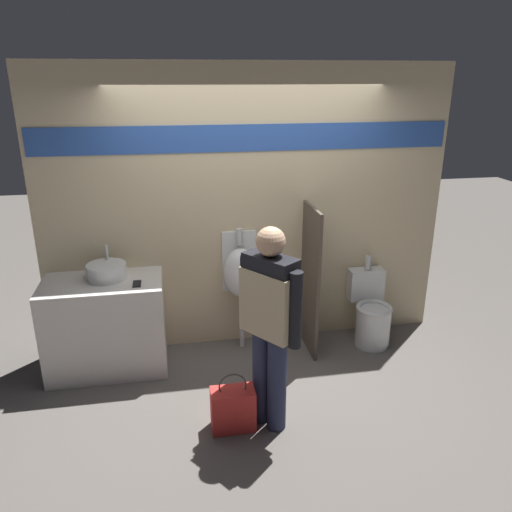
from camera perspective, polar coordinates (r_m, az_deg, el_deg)
The scene contains 10 objects.
ground_plane at distance 4.78m, azimuth 0.37°, elevation -12.61°, with size 16.00×16.00×0.00m, color #5B5651.
display_wall at distance 4.78m, azimuth -0.91°, elevation 5.25°, with size 3.90×0.07×2.70m.
sink_counter at distance 4.78m, azimuth -16.77°, elevation -7.59°, with size 1.05×0.61×0.86m.
sink_basin at distance 4.63m, azimuth -16.69°, elevation -1.69°, with size 0.35×0.35×0.28m.
cell_phone at distance 4.45m, azimuth -13.45°, elevation -3.11°, with size 0.07×0.14×0.01m.
divider_near_counter at distance 4.82m, azimuth 6.21°, elevation -2.77°, with size 0.03×0.55×1.45m.
urinal_near_counter at distance 4.79m, azimuth -1.71°, elevation -1.89°, with size 0.35×0.28×1.21m.
toilet at distance 5.19m, azimuth 13.00°, elevation -6.45°, with size 0.36×0.52×0.87m.
person_in_vest at distance 3.64m, azimuth 1.60°, elevation -6.85°, with size 0.42×0.47×1.60m.
shopping_bag at distance 3.99m, azimuth -2.64°, elevation -17.04°, with size 0.33×0.18×0.49m.
Camera 1 is at (-0.74, -3.96, 2.57)m, focal length 35.00 mm.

